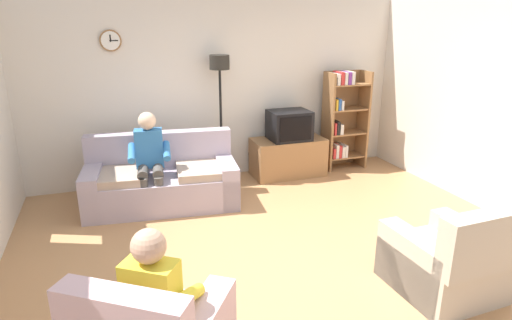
{
  "coord_description": "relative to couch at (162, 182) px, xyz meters",
  "views": [
    {
      "loc": [
        -1.62,
        -3.61,
        2.32
      ],
      "look_at": [
        -0.12,
        0.7,
        0.83
      ],
      "focal_mm": 30.4,
      "sensor_mm": 36.0,
      "label": 1
    }
  ],
  "objects": [
    {
      "name": "tv",
      "position": [
        1.99,
        0.48,
        0.49
      ],
      "size": [
        0.6,
        0.49,
        0.44
      ],
      "color": "black",
      "rests_on": "tv_stand"
    },
    {
      "name": "floor_lamp",
      "position": [
        0.97,
        0.6,
        1.14
      ],
      "size": [
        0.28,
        0.28,
        1.85
      ],
      "color": "black",
      "rests_on": "ground_plane"
    },
    {
      "name": "tv_stand",
      "position": [
        1.99,
        0.5,
        -0.02
      ],
      "size": [
        1.1,
        0.56,
        0.58
      ],
      "color": "olive",
      "rests_on": "ground_plane"
    },
    {
      "name": "couch",
      "position": [
        0.0,
        0.0,
        0.0
      ],
      "size": [
        1.99,
        1.09,
        0.9
      ],
      "color": "#A899A8",
      "rests_on": "ground_plane"
    },
    {
      "name": "bookshelf",
      "position": [
        2.95,
        0.57,
        0.5
      ],
      "size": [
        0.68,
        0.36,
        1.56
      ],
      "color": "olive",
      "rests_on": "ground_plane"
    },
    {
      "name": "person_on_couch",
      "position": [
        -0.14,
        -0.11,
        0.39
      ],
      "size": [
        0.54,
        0.57,
        1.24
      ],
      "color": "#3372B2",
      "rests_on": "ground_plane"
    },
    {
      "name": "armchair_near_bookshelf",
      "position": [
        2.1,
        -2.76,
        -0.02
      ],
      "size": [
        0.83,
        0.91,
        0.9
      ],
      "color": "#BCAD99",
      "rests_on": "ground_plane"
    },
    {
      "name": "back_wall_assembly",
      "position": [
        1.05,
        0.91,
        1.04
      ],
      "size": [
        6.2,
        0.17,
        2.7
      ],
      "color": "silver",
      "rests_on": "ground_plane"
    },
    {
      "name": "ground_plane",
      "position": [
        1.05,
        -1.75,
        -0.31
      ],
      "size": [
        12.0,
        12.0,
        0.0
      ],
      "primitive_type": "plane",
      "color": "#B27F51"
    },
    {
      "name": "person_in_left_armchair",
      "position": [
        -0.37,
        -2.87,
        0.29
      ],
      "size": [
        0.61,
        0.64,
        1.12
      ],
      "color": "yellow",
      "rests_on": "ground_plane"
    }
  ]
}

